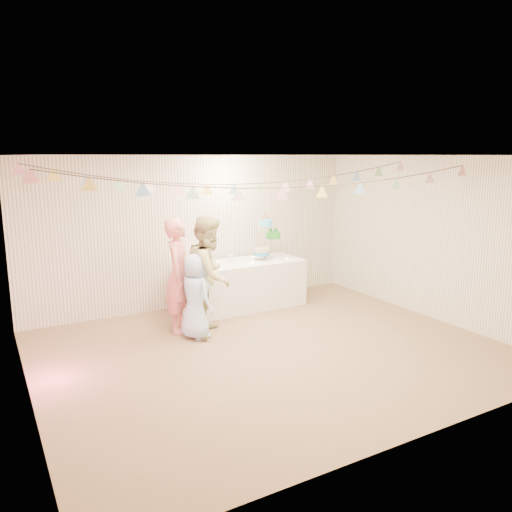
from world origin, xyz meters
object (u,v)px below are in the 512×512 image
table (241,285)px  person_adult_b (210,275)px  person_child (196,296)px  cake_stand (267,241)px  person_adult_a (179,275)px

table → person_adult_b: size_ratio=1.22×
person_child → person_adult_b: bearing=-84.3°
table → person_adult_b: person_adult_b is taller
table → person_child: size_ratio=1.73×
person_child → table: bearing=-66.5°
person_child → cake_stand: bearing=-74.7°
cake_stand → person_adult_b: size_ratio=0.41×
person_adult_b → cake_stand: bearing=-18.6°
person_adult_a → person_adult_b: (0.36, -0.29, 0.02)m
table → cake_stand: cake_stand is taller
table → cake_stand: (0.55, 0.05, 0.71)m
person_adult_b → person_child: (-0.27, -0.10, -0.26)m
person_adult_a → person_child: 0.47m
person_adult_a → table: bearing=-33.8°
table → person_adult_b: (-0.99, -0.89, 0.48)m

